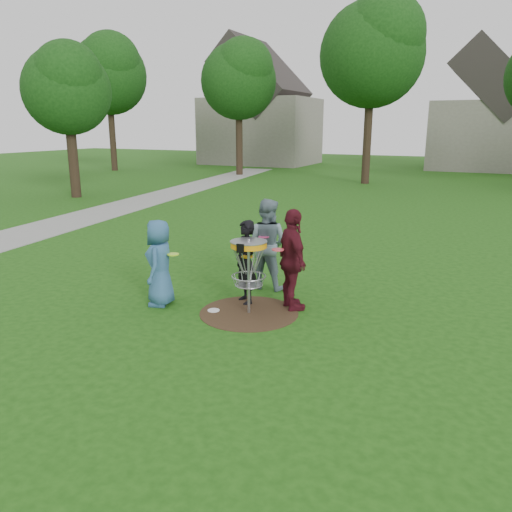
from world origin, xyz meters
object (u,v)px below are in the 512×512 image
at_px(player_black, 246,262).
at_px(disc_golf_basket, 249,259).
at_px(player_grey, 267,244).
at_px(player_blue, 160,263).
at_px(player_maroon, 292,260).

height_order(player_black, disc_golf_basket, player_black).
height_order(player_grey, disc_golf_basket, player_grey).
distance_m(player_black, player_grey, 1.01).
bearing_deg(player_black, player_blue, -110.50).
relative_size(player_blue, disc_golf_basket, 1.18).
xyz_separation_m(player_black, disc_golf_basket, (0.30, -0.49, 0.22)).
height_order(player_maroon, disc_golf_basket, player_maroon).
height_order(player_blue, player_maroon, player_maroon).
relative_size(player_blue, player_maroon, 0.87).
bearing_deg(player_maroon, player_grey, 3.10).
bearing_deg(player_grey, disc_golf_basket, 102.39).
bearing_deg(player_maroon, player_black, 51.54).
bearing_deg(player_blue, player_maroon, 89.94).
height_order(player_black, player_grey, player_grey).
xyz_separation_m(player_blue, player_black, (1.41, 0.78, -0.01)).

